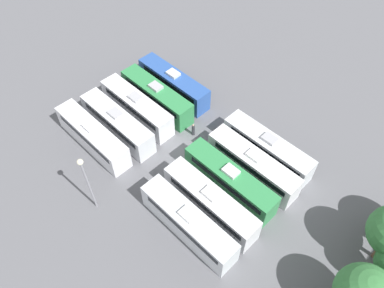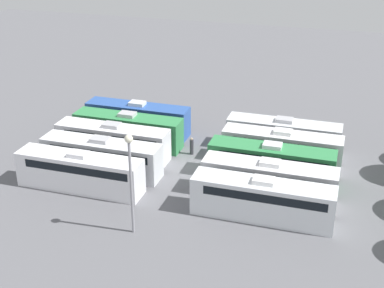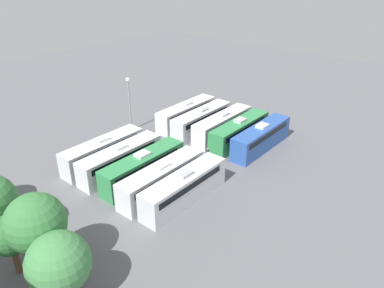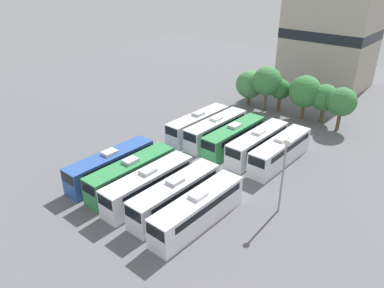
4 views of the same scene
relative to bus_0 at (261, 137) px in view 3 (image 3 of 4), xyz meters
name	(u,v)px [view 3 (image 3 of 4)]	position (x,y,z in m)	size (l,w,h in m)	color
ground_plane	(186,156)	(6.25, 7.74, -1.70)	(126.15, 126.15, 0.00)	slate
bus_0	(261,137)	(0.00, 0.00, 0.00)	(2.44, 10.95, 3.45)	#2D56A8
bus_1	(239,131)	(3.17, 0.28, 0.00)	(2.44, 10.95, 3.45)	#338C4C
bus_2	(222,125)	(6.15, 0.00, 0.00)	(2.44, 10.95, 3.45)	white
bus_3	(202,120)	(9.48, 0.46, 0.00)	(2.44, 10.95, 3.45)	silver
bus_4	(186,113)	(12.71, 0.05, 0.00)	(2.44, 10.95, 3.45)	white
bus_5	(184,187)	(0.01, 15.25, 0.00)	(2.44, 10.95, 3.45)	silver
bus_6	(162,178)	(2.92, 15.53, 0.00)	(2.44, 10.95, 3.45)	white
bus_7	(143,167)	(6.18, 15.13, 0.00)	(2.44, 10.95, 3.45)	#338C4C
bus_8	(121,159)	(9.52, 15.51, 0.00)	(2.44, 10.95, 3.45)	silver
bus_9	(103,151)	(12.65, 15.56, 0.00)	(2.44, 10.95, 3.45)	silver
worker_person	(208,155)	(3.37, 6.94, -0.89)	(0.36, 0.36, 1.74)	#333338
light_pole	(129,95)	(17.41, 6.84, 3.63)	(0.60, 0.60, 7.87)	gray
tree_0	(59,263)	(-1.42, 30.27, 1.90)	(4.60, 4.60, 5.92)	brown
tree_1	(36,223)	(2.10, 29.72, 3.26)	(4.63, 4.63, 7.30)	brown
tree_2	(10,236)	(3.90, 31.08, 1.98)	(3.23, 3.23, 5.34)	brown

